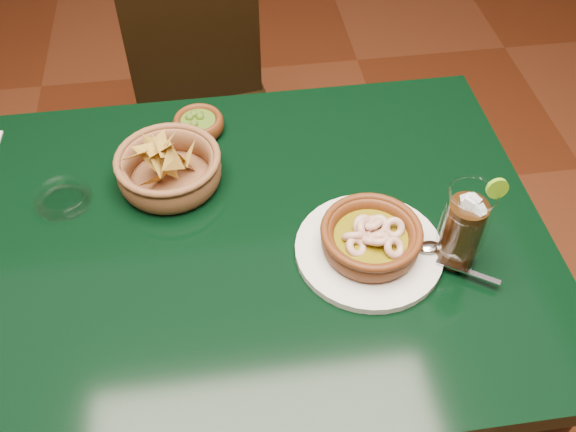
{
  "coord_description": "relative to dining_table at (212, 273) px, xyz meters",
  "views": [
    {
      "loc": [
        0.04,
        -0.73,
        1.61
      ],
      "look_at": [
        0.14,
        -0.02,
        0.81
      ],
      "focal_mm": 40.0,
      "sensor_mm": 36.0,
      "label": 1
    }
  ],
  "objects": [
    {
      "name": "ground",
      "position": [
        0.0,
        0.0,
        -0.65
      ],
      "size": [
        7.0,
        7.0,
        0.0
      ],
      "primitive_type": "plane",
      "color": "#471C0C",
      "rests_on": "ground"
    },
    {
      "name": "guacamole_ramekin",
      "position": [
        0.0,
        0.29,
        0.12
      ],
      "size": [
        0.12,
        0.12,
        0.04
      ],
      "color": "#4C210C",
      "rests_on": "dining_table"
    },
    {
      "name": "cola_drink",
      "position": [
        0.41,
        -0.1,
        0.18
      ],
      "size": [
        0.16,
        0.16,
        0.18
      ],
      "color": "white",
      "rests_on": "dining_table"
    },
    {
      "name": "dining_chair",
      "position": [
        0.01,
        0.7,
        -0.19
      ],
      "size": [
        0.44,
        0.44,
        0.84
      ],
      "color": "black",
      "rests_on": "ground"
    },
    {
      "name": "chip_basket",
      "position": [
        -0.06,
        0.15,
        0.13
      ],
      "size": [
        0.23,
        0.23,
        0.13
      ],
      "color": "brown",
      "rests_on": "dining_table"
    },
    {
      "name": "dining_table",
      "position": [
        0.0,
        0.0,
        0.0
      ],
      "size": [
        1.2,
        0.8,
        0.75
      ],
      "color": "black",
      "rests_on": "ground"
    },
    {
      "name": "shrimp_plate",
      "position": [
        0.27,
        -0.07,
        0.13
      ],
      "size": [
        0.32,
        0.25,
        0.08
      ],
      "color": "silver",
      "rests_on": "dining_table"
    },
    {
      "name": "glass_ashtray",
      "position": [
        -0.26,
        0.12,
        0.11
      ],
      "size": [
        0.11,
        0.11,
        0.03
      ],
      "color": "white",
      "rests_on": "dining_table"
    }
  ]
}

